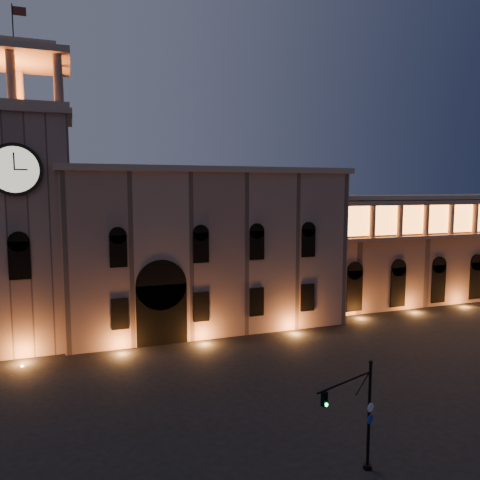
# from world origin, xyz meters

# --- Properties ---
(ground) EXTENTS (160.00, 160.00, 0.00)m
(ground) POSITION_xyz_m (0.00, 0.00, 0.00)
(ground) COLOR black
(ground) RESTS_ON ground
(government_building) EXTENTS (30.80, 12.80, 17.60)m
(government_building) POSITION_xyz_m (-2.08, 21.93, 8.77)
(government_building) COLOR #8B695B
(government_building) RESTS_ON ground
(clock_tower) EXTENTS (9.80, 9.80, 32.40)m
(clock_tower) POSITION_xyz_m (-20.50, 20.98, 12.50)
(clock_tower) COLOR #8B695B
(clock_tower) RESTS_ON ground
(colonnade_wing) EXTENTS (40.60, 11.50, 14.50)m
(colonnade_wing) POSITION_xyz_m (32.00, 23.92, 7.33)
(colonnade_wing) COLOR #866355
(colonnade_wing) RESTS_ON ground
(traffic_light) EXTENTS (4.29, 1.74, 6.20)m
(traffic_light) POSITION_xyz_m (-1.88, -8.68, 3.25)
(traffic_light) COLOR black
(traffic_light) RESTS_ON ground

